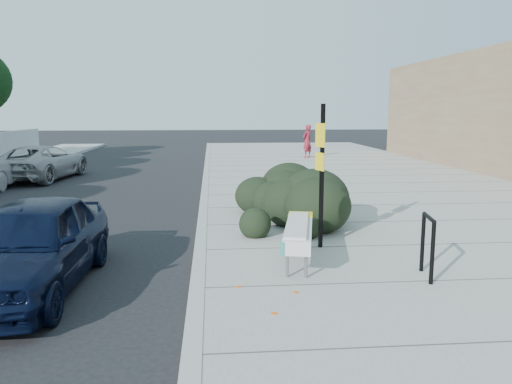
# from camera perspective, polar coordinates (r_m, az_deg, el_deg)

# --- Properties ---
(ground) EXTENTS (120.00, 120.00, 0.00)m
(ground) POSITION_cam_1_polar(r_m,az_deg,el_deg) (9.32, -6.41, -7.49)
(ground) COLOR black
(ground) RESTS_ON ground
(sidewalk_near) EXTENTS (11.20, 50.00, 0.15)m
(sidewalk_near) POSITION_cam_1_polar(r_m,az_deg,el_deg) (15.15, 15.72, -0.95)
(sidewalk_near) COLOR gray
(sidewalk_near) RESTS_ON ground
(curb_near) EXTENTS (0.22, 50.00, 0.17)m
(curb_near) POSITION_cam_1_polar(r_m,az_deg,el_deg) (14.17, -5.97, -1.30)
(curb_near) COLOR #9E9E99
(curb_near) RESTS_ON ground
(bench) EXTENTS (0.89, 2.20, 0.65)m
(bench) POSITION_cam_1_polar(r_m,az_deg,el_deg) (8.44, 4.89, -4.57)
(bench) COLOR gray
(bench) RESTS_ON sidewalk_near
(bike_rack) EXTENTS (0.17, 0.66, 0.97)m
(bike_rack) POSITION_cam_1_polar(r_m,az_deg,el_deg) (8.05, 19.04, -5.24)
(bike_rack) COLOR black
(bike_rack) RESTS_ON sidewalk_near
(sign_post) EXTENTS (0.15, 0.30, 2.66)m
(sign_post) POSITION_cam_1_polar(r_m,az_deg,el_deg) (9.20, 7.46, 2.79)
(sign_post) COLOR black
(sign_post) RESTS_ON sidewalk_near
(hedge) EXTENTS (2.36, 3.97, 1.41)m
(hedge) POSITION_cam_1_polar(r_m,az_deg,el_deg) (11.70, 3.34, 0.30)
(hedge) COLOR black
(hedge) RESTS_ON sidewalk_near
(sedan_navy) EXTENTS (1.76, 4.15, 1.40)m
(sedan_navy) POSITION_cam_1_polar(r_m,az_deg,el_deg) (8.23, -24.47, -5.52)
(sedan_navy) COLOR black
(sedan_navy) RESTS_ON ground
(suv_silver) EXTENTS (2.87, 5.08, 1.34)m
(suv_silver) POSITION_cam_1_polar(r_m,az_deg,el_deg) (21.32, -23.29, 3.15)
(suv_silver) COLOR #95979A
(suv_silver) RESTS_ON ground
(pedestrian) EXTENTS (0.76, 0.74, 1.76)m
(pedestrian) POSITION_cam_1_polar(r_m,az_deg,el_deg) (27.15, 5.87, 5.80)
(pedestrian) COLOR maroon
(pedestrian) RESTS_ON sidewalk_near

